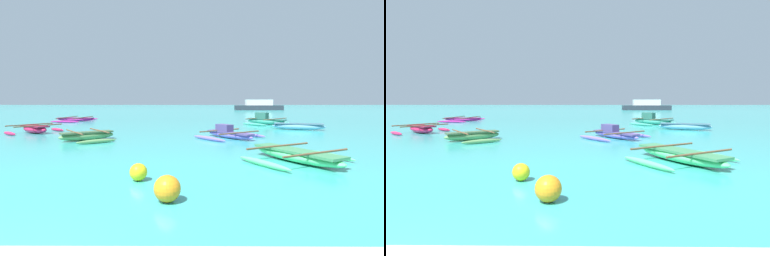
{
  "view_description": "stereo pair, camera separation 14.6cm",
  "coord_description": "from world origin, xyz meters",
  "views": [
    {
      "loc": [
        2.46,
        -2.85,
        2.09
      ],
      "look_at": [
        2.34,
        16.57,
        0.25
      ],
      "focal_mm": 28.0,
      "sensor_mm": 36.0,
      "label": 1
    },
    {
      "loc": [
        2.6,
        -2.85,
        2.09
      ],
      "look_at": [
        2.34,
        16.57,
        0.25
      ],
      "focal_mm": 28.0,
      "sensor_mm": 36.0,
      "label": 2
    }
  ],
  "objects": [
    {
      "name": "distant_ferry",
      "position": [
        15.65,
        58.07,
        0.86
      ],
      "size": [
        9.64,
        2.12,
        2.12
      ],
      "color": "#2D333D",
      "rests_on": "ground_plane"
    },
    {
      "name": "mooring_buoy_2",
      "position": [
        1.03,
        4.7,
        0.23
      ],
      "size": [
        0.46,
        0.46,
        0.46
      ],
      "color": "yellow",
      "rests_on": "ground_plane"
    },
    {
      "name": "moored_boat_5",
      "position": [
        8.61,
        22.72,
        0.32
      ],
      "size": [
        4.36,
        4.35,
        0.99
      ],
      "rotation": [
        0.0,
        0.0,
        -0.79
      ],
      "color": "teal",
      "rests_on": "ground_plane"
    },
    {
      "name": "moored_boat_1",
      "position": [
        -3.06,
        12.46,
        0.23
      ],
      "size": [
        3.39,
        3.59,
        0.5
      ],
      "rotation": [
        0.0,
        0.0,
        0.65
      ],
      "color": "#639857",
      "rests_on": "ground_plane"
    },
    {
      "name": "moored_boat_4",
      "position": [
        5.93,
        7.13,
        0.22
      ],
      "size": [
        3.88,
        3.57,
        0.46
      ],
      "rotation": [
        0.0,
        0.0,
        -1.06
      ],
      "color": "#5AE284",
      "rests_on": "ground_plane"
    },
    {
      "name": "moored_boat_6",
      "position": [
        -9.17,
        26.41,
        0.18
      ],
      "size": [
        3.81,
        4.72,
        0.4
      ],
      "rotation": [
        0.0,
        0.0,
        -0.08
      ],
      "color": "#B41F82",
      "rests_on": "ground_plane"
    },
    {
      "name": "moored_boat_3",
      "position": [
        -7.57,
        15.81,
        0.26
      ],
      "size": [
        3.17,
        3.44,
        0.54
      ],
      "rotation": [
        0.0,
        0.0,
        -0.66
      ],
      "color": "#D52352",
      "rests_on": "ground_plane"
    },
    {
      "name": "moored_boat_2",
      "position": [
        4.37,
        13.4,
        0.23
      ],
      "size": [
        4.03,
        3.91,
        0.73
      ],
      "rotation": [
        0.0,
        0.0,
        -0.93
      ],
      "color": "#7B62CD",
      "rests_on": "ground_plane"
    },
    {
      "name": "moored_boat_0",
      "position": [
        9.74,
        17.93,
        0.26
      ],
      "size": [
        3.51,
        1.74,
        0.46
      ],
      "rotation": [
        0.0,
        0.0,
        -0.35
      ],
      "color": "#63A2C6",
      "rests_on": "ground_plane"
    },
    {
      "name": "mooring_buoy_1",
      "position": [
        1.91,
        3.1,
        0.28
      ],
      "size": [
        0.56,
        0.56,
        0.56
      ],
      "color": "orange",
      "rests_on": "ground_plane"
    }
  ]
}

